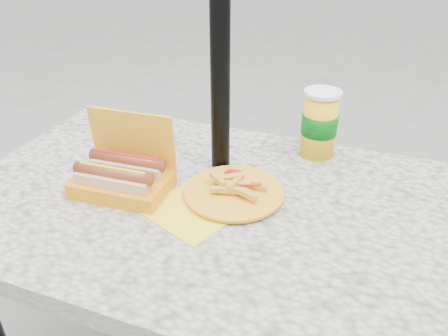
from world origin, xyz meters
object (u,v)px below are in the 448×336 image
(soda_cup, at_px, (319,124))
(fries_plate, at_px, (231,192))
(umbrella_pole, at_px, (220,38))
(hotdog_box, at_px, (123,176))

(soda_cup, bearing_deg, fries_plate, -117.75)
(umbrella_pole, bearing_deg, hotdog_box, -131.70)
(hotdog_box, bearing_deg, soda_cup, 37.87)
(hotdog_box, bearing_deg, umbrella_pole, 45.05)
(fries_plate, bearing_deg, umbrella_pole, 120.19)
(hotdog_box, distance_m, fries_plate, 0.27)
(umbrella_pole, relative_size, fries_plate, 6.52)
(umbrella_pole, height_order, hotdog_box, umbrella_pole)
(umbrella_pole, distance_m, fries_plate, 0.37)
(hotdog_box, xyz_separation_m, soda_cup, (0.42, 0.36, 0.05))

